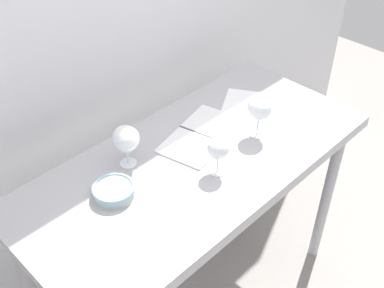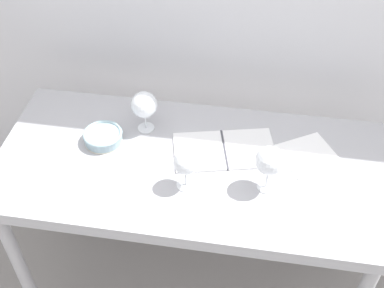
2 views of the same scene
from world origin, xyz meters
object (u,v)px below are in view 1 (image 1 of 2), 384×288
wine_glass_near_right (259,109)px  wine_glass_near_center (218,149)px  open_notebook (201,135)px  tasting_bowl (114,191)px  tasting_sheet_upper (249,103)px  wine_glass_far_left (126,140)px

wine_glass_near_right → wine_glass_near_center: (-0.27, -0.03, -0.02)m
wine_glass_near_center → open_notebook: 0.24m
wine_glass_near_right → tasting_bowl: (-0.60, 0.13, -0.10)m
tasting_sheet_upper → tasting_bowl: tasting_bowl is taller
wine_glass_near_right → wine_glass_near_center: wine_glass_near_right is taller
wine_glass_far_left → open_notebook: 0.33m
wine_glass_far_left → open_notebook: bearing=-13.5°
wine_glass_far_left → wine_glass_near_right: bearing=-25.8°
wine_glass_near_center → tasting_sheet_upper: bearing=25.1°
wine_glass_far_left → tasting_sheet_upper: size_ratio=0.78×
wine_glass_far_left → open_notebook: size_ratio=0.41×
wine_glass_near_right → open_notebook: size_ratio=0.44×
wine_glass_far_left → wine_glass_near_center: size_ratio=1.10×
wine_glass_near_center → open_notebook: size_ratio=0.38×
tasting_sheet_upper → tasting_bowl: bearing=151.2°
wine_glass_near_right → tasting_sheet_upper: bearing=47.1°
open_notebook → tasting_bowl: 0.45m
open_notebook → tasting_bowl: size_ratio=2.76×
wine_glass_far_left → wine_glass_near_center: wine_glass_far_left is taller
tasting_bowl → tasting_sheet_upper: bearing=2.4°
wine_glass_near_right → tasting_bowl: 0.63m
wine_glass_near_center → tasting_bowl: (-0.34, 0.17, -0.08)m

